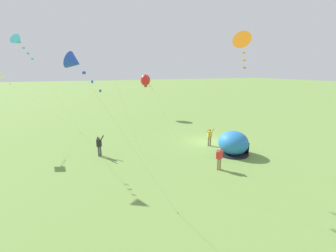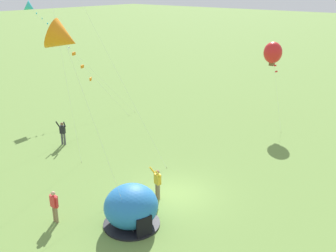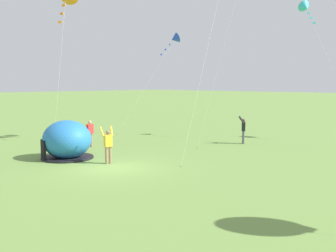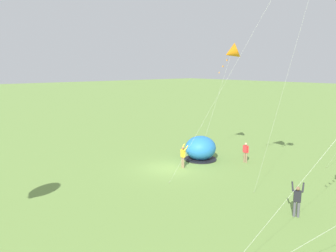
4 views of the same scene
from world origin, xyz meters
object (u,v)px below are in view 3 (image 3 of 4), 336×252
object	(u,v)px
kite_cyan	(306,8)
person_center_field	(243,129)
popup_tent	(67,140)
person_flying_kite	(108,144)
kite_blue	(175,39)
person_watching_sky	(90,132)

from	to	relation	value
kite_cyan	person_center_field	bearing A→B (deg)	-108.51
popup_tent	kite_cyan	distance (m)	19.20
person_flying_kite	kite_cyan	world-z (taller)	kite_cyan
kite_blue	kite_cyan	size ratio (longest dim) A/B	0.82
person_center_field	kite_cyan	bearing A→B (deg)	71.49
popup_tent	kite_blue	distance (m)	14.70
person_flying_kite	kite_cyan	xyz separation A→B (m)	(3.11, 15.53, 8.47)
kite_cyan	popup_tent	bearing A→B (deg)	-109.81
kite_blue	kite_cyan	world-z (taller)	kite_cyan
person_flying_kite	kite_blue	size ratio (longest dim) A/B	0.23
popup_tent	person_watching_sky	size ratio (longest dim) A/B	1.63
popup_tent	kite_blue	size ratio (longest dim) A/B	0.34
kite_cyan	person_flying_kite	bearing A→B (deg)	-101.31
popup_tent	kite_blue	xyz separation A→B (m)	(-3.58, 12.58, 6.70)
person_center_field	kite_cyan	world-z (taller)	kite_cyan
person_flying_kite	kite_blue	xyz separation A→B (m)	(-6.32, 11.90, 6.70)
person_flying_kite	popup_tent	bearing A→B (deg)	-165.96
person_flying_kite	person_watching_sky	distance (m)	5.53
person_flying_kite	person_center_field	bearing A→B (deg)	82.39
person_center_field	person_flying_kite	world-z (taller)	same
popup_tent	person_center_field	world-z (taller)	popup_tent
person_flying_kite	kite_blue	bearing A→B (deg)	117.97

